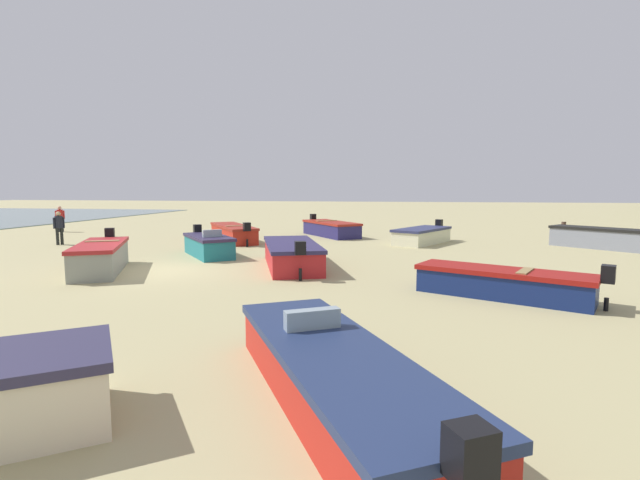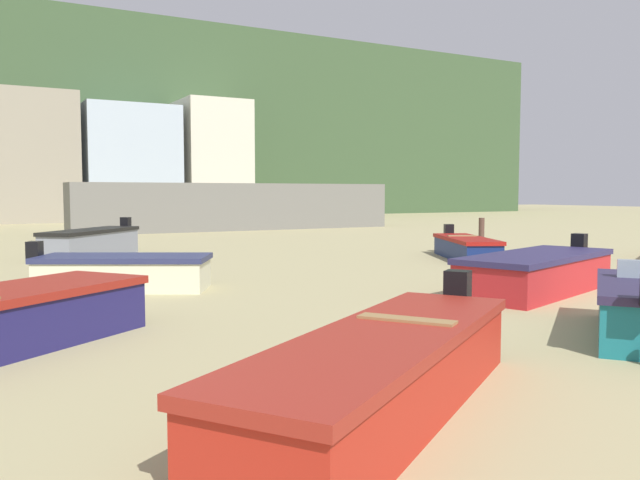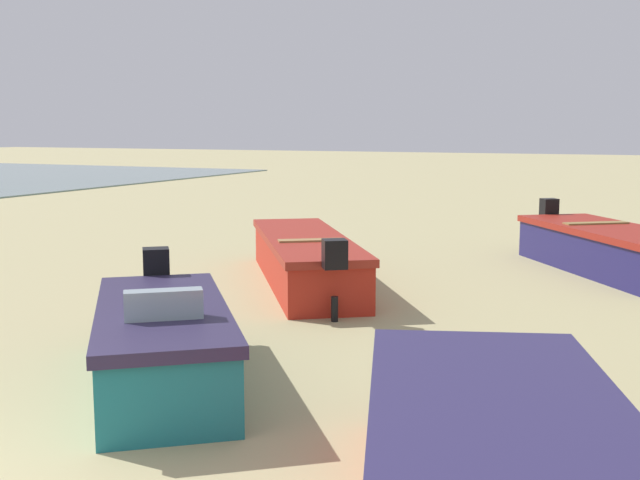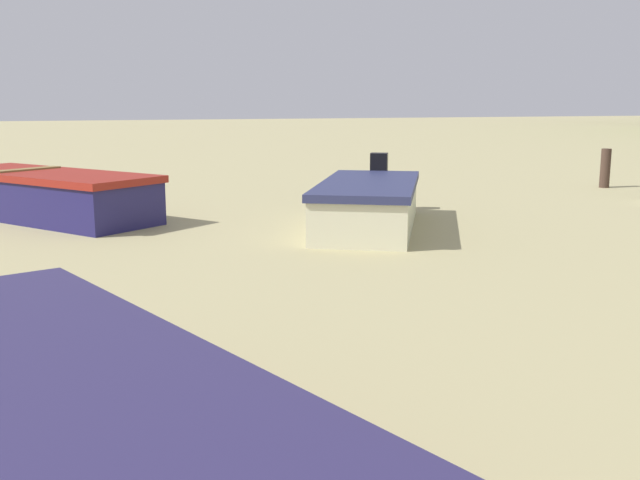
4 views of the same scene
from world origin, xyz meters
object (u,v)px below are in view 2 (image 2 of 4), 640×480
object	(u,v)px
boat_grey_3	(92,243)
boat_navy_8	(466,248)
boat_cream_0	(124,272)
boat_red_4	(537,273)
mooring_post_near_water	(481,233)
boat_red_2	(386,372)

from	to	relation	value
boat_grey_3	boat_navy_8	distance (m)	12.56
boat_cream_0	boat_red_4	bearing A→B (deg)	87.16
boat_navy_8	mooring_post_near_water	size ratio (longest dim) A/B	3.66
boat_navy_8	mooring_post_near_water	world-z (taller)	mooring_post_near_water
boat_red_4	mooring_post_near_water	size ratio (longest dim) A/B	4.14
mooring_post_near_water	boat_red_4	bearing A→B (deg)	-126.86
boat_cream_0	boat_navy_8	xyz separation A→B (m)	(11.38, 1.47, -0.02)
boat_red_2	boat_red_4	world-z (taller)	boat_red_4
boat_red_2	boat_red_4	xyz separation A→B (m)	(7.36, 4.85, 0.02)
boat_red_2	boat_red_4	size ratio (longest dim) A/B	1.00
boat_grey_3	boat_red_2	bearing A→B (deg)	130.55
boat_grey_3	boat_red_4	distance (m)	14.72
boat_cream_0	mooring_post_near_water	size ratio (longest dim) A/B	3.35
boat_grey_3	mooring_post_near_water	bearing A→B (deg)	-153.81
boat_red_2	boat_grey_3	world-z (taller)	boat_grey_3
boat_cream_0	boat_red_2	world-z (taller)	boat_red_2
boat_red_2	mooring_post_near_water	xyz separation A→B (m)	(14.20, 13.96, 0.18)
mooring_post_near_water	boat_red_2	bearing A→B (deg)	-135.48
boat_cream_0	boat_grey_3	size ratio (longest dim) A/B	0.98
boat_cream_0	boat_red_4	distance (m)	9.20
boat_red_4	boat_cream_0	bearing A→B (deg)	39.25
boat_navy_8	boat_grey_3	bearing A→B (deg)	-5.99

